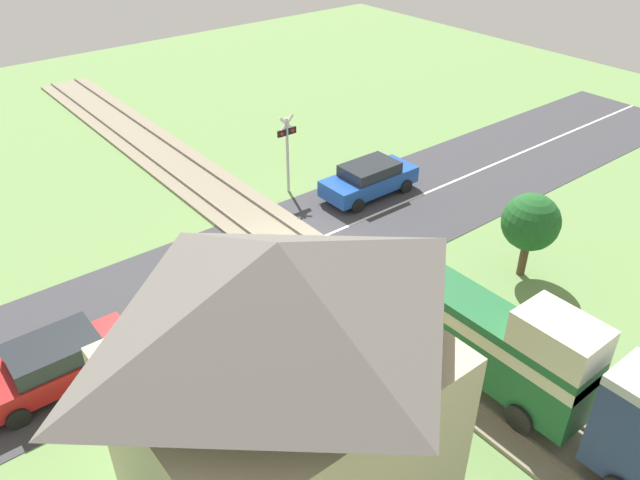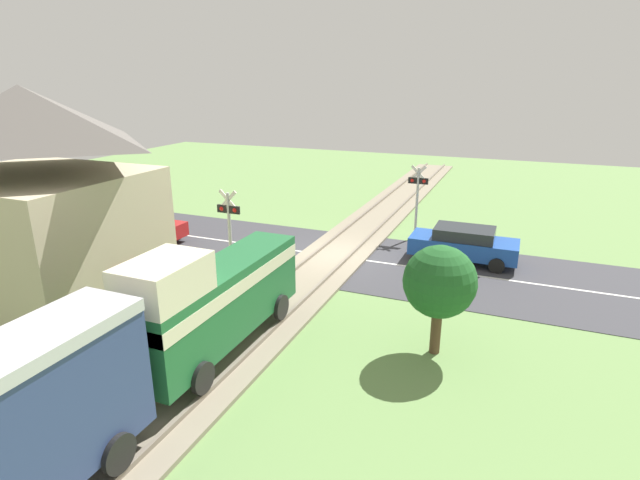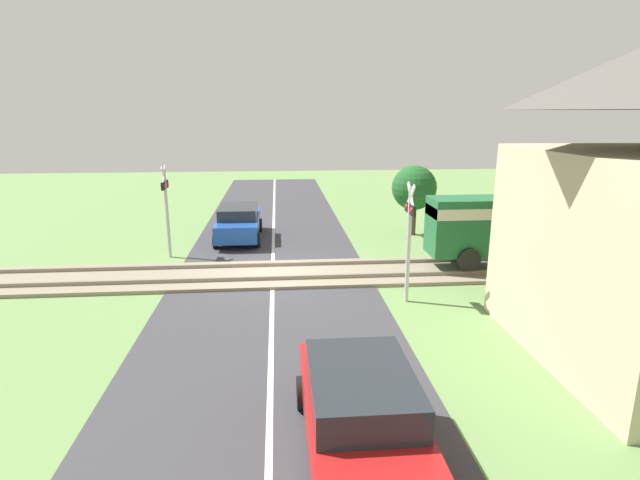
{
  "view_description": "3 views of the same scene",
  "coord_description": "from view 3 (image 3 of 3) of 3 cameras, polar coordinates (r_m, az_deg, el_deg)",
  "views": [
    {
      "loc": [
        11.12,
        15.55,
        12.52
      ],
      "look_at": [
        0.0,
        1.57,
        1.2
      ],
      "focal_mm": 35.0,
      "sensor_mm": 36.0,
      "label": 1
    },
    {
      "loc": [
        -6.93,
        18.39,
        7.14
      ],
      "look_at": [
        0.0,
        1.57,
        1.2
      ],
      "focal_mm": 28.0,
      "sensor_mm": 36.0,
      "label": 2
    },
    {
      "loc": [
        15.71,
        0.23,
        5.28
      ],
      "look_at": [
        0.0,
        1.57,
        1.2
      ],
      "focal_mm": 28.0,
      "sensor_mm": 36.0,
      "label": 3
    }
  ],
  "objects": [
    {
      "name": "car_near_crossing",
      "position": [
        21.29,
        -9.27,
        2.07
      ],
      "size": [
        4.21,
        1.85,
        1.43
      ],
      "color": "#1E4CA8",
      "rests_on": "ground_plane"
    },
    {
      "name": "train",
      "position": [
        19.77,
        30.83,
        2.47
      ],
      "size": [
        1.58,
        12.64,
        3.18
      ],
      "color": "#1E6033",
      "rests_on": "track_bed"
    },
    {
      "name": "pedestrian_by_station",
      "position": [
        16.32,
        25.04,
        -3.19
      ],
      "size": [
        0.38,
        0.38,
        1.54
      ],
      "color": "#B2282D",
      "rests_on": "ground_plane"
    },
    {
      "name": "crossing_signal_east_approach",
      "position": [
        13.98,
        10.17,
        1.41
      ],
      "size": [
        0.9,
        0.18,
        3.41
      ],
      "color": "#B7B7B7",
      "rests_on": "ground_plane"
    },
    {
      "name": "crossing_signal_west_approach",
      "position": [
        18.98,
        -17.2,
        4.42
      ],
      "size": [
        0.9,
        0.18,
        3.41
      ],
      "color": "#B7B7B7",
      "rests_on": "ground_plane"
    },
    {
      "name": "ground_plane",
      "position": [
        16.58,
        -5.43,
        -4.14
      ],
      "size": [
        60.0,
        60.0,
        0.0
      ],
      "primitive_type": "plane",
      "color": "#66894C"
    },
    {
      "name": "track_bed",
      "position": [
        16.55,
        -5.44,
        -3.91
      ],
      "size": [
        2.8,
        48.0,
        0.24
      ],
      "color": "gray",
      "rests_on": "ground_plane"
    },
    {
      "name": "road_surface",
      "position": [
        16.57,
        -5.43,
        -4.1
      ],
      "size": [
        48.0,
        6.4,
        0.02
      ],
      "color": "#38383D",
      "rests_on": "ground_plane"
    },
    {
      "name": "car_far_side",
      "position": [
        8.21,
        4.68,
        -18.88
      ],
      "size": [
        4.18,
        1.89,
        1.46
      ],
      "color": "#A81919",
      "rests_on": "ground_plane"
    },
    {
      "name": "tree_roadside_hedge",
      "position": [
        22.0,
        10.71,
        5.84
      ],
      "size": [
        1.93,
        1.93,
        3.04
      ],
      "color": "brown",
      "rests_on": "ground_plane"
    }
  ]
}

